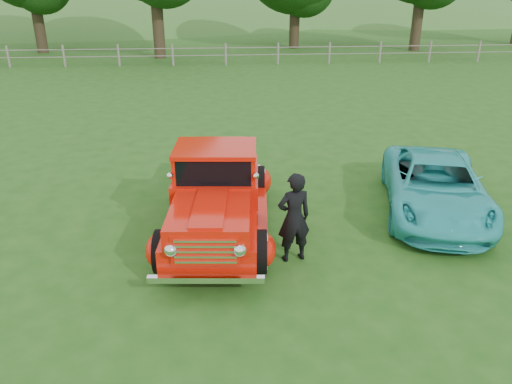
{
  "coord_description": "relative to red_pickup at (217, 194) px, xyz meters",
  "views": [
    {
      "loc": [
        -0.68,
        -7.22,
        4.69
      ],
      "look_at": [
        0.01,
        1.2,
        1.03
      ],
      "focal_mm": 35.0,
      "sensor_mm": 36.0,
      "label": 1
    }
  ],
  "objects": [
    {
      "name": "ground",
      "position": [
        0.71,
        -1.71,
        -0.8
      ],
      "size": [
        140.0,
        140.0,
        0.0
      ],
      "primitive_type": "plane",
      "color": "#1D4C14",
      "rests_on": "ground"
    },
    {
      "name": "man",
      "position": [
        1.32,
        -1.24,
        0.03
      ],
      "size": [
        0.68,
        0.52,
        1.66
      ],
      "primitive_type": "imported",
      "rotation": [
        0.0,
        0.0,
        3.36
      ],
      "color": "black",
      "rests_on": "ground"
    },
    {
      "name": "distant_hills",
      "position": [
        -3.37,
        57.75,
        -5.34
      ],
      "size": [
        116.0,
        60.0,
        18.0
      ],
      "color": "#2E5C22",
      "rests_on": "ground"
    },
    {
      "name": "fence_line",
      "position": [
        0.71,
        20.29,
        -0.19
      ],
      "size": [
        48.0,
        0.12,
        1.2
      ],
      "color": "slate",
      "rests_on": "ground"
    },
    {
      "name": "teal_sedan",
      "position": [
        4.62,
        0.46,
        -0.2
      ],
      "size": [
        3.03,
        4.67,
        1.2
      ],
      "primitive_type": "imported",
      "rotation": [
        0.0,
        0.0,
        -0.26
      ],
      "color": "#2BAFAF",
      "rests_on": "ground"
    },
    {
      "name": "red_pickup",
      "position": [
        0.0,
        0.0,
        0.0
      ],
      "size": [
        2.54,
        5.11,
        1.78
      ],
      "rotation": [
        0.0,
        0.0,
        -0.09
      ],
      "color": "black",
      "rests_on": "ground"
    }
  ]
}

